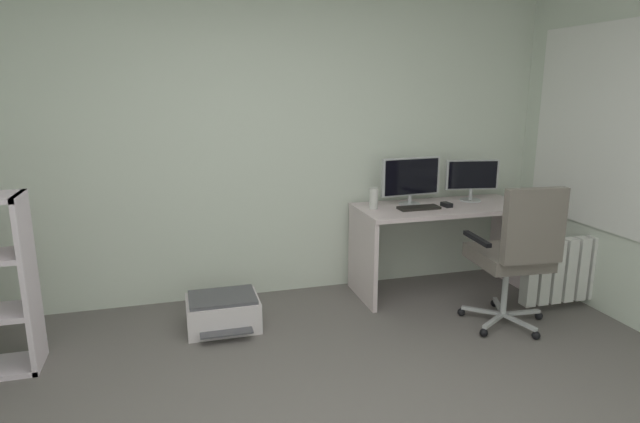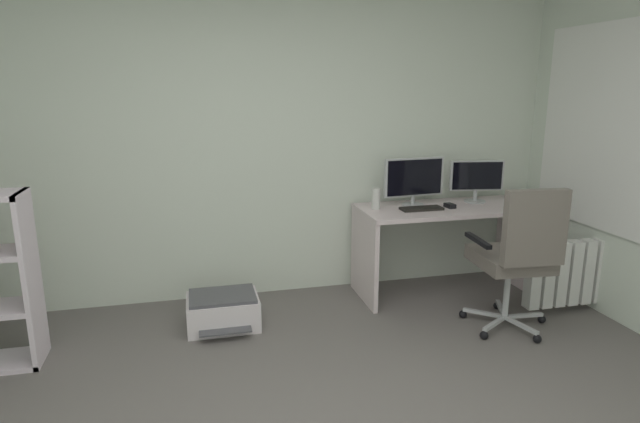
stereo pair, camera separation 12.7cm
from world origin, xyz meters
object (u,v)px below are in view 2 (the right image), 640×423
at_px(computer_mouse, 450,206).
at_px(printer, 223,311).
at_px(office_chair, 518,252).
at_px(radiator, 585,271).
at_px(desktop_speaker, 376,199).
at_px(keyboard, 421,209).
at_px(monitor_main, 414,179).
at_px(monitor_secondary, 476,178).
at_px(desk, 445,230).

distance_m(computer_mouse, printer, 1.99).
bearing_deg(office_chair, radiator, 15.90).
bearing_deg(desktop_speaker, radiator, -23.85).
height_order(keyboard, computer_mouse, computer_mouse).
xyz_separation_m(office_chair, printer, (-2.00, 0.59, -0.48)).
height_order(keyboard, desktop_speaker, desktop_speaker).
xyz_separation_m(monitor_main, monitor_secondary, (0.58, 0.00, -0.02)).
xyz_separation_m(computer_mouse, printer, (-1.87, -0.19, -0.64)).
relative_size(printer, radiator, 0.51).
height_order(desk, office_chair, office_chair).
xyz_separation_m(monitor_secondary, radiator, (0.58, -0.71, -0.64)).
xyz_separation_m(desktop_speaker, printer, (-1.27, -0.29, -0.71)).
bearing_deg(office_chair, computer_mouse, 98.88).
bearing_deg(desk, printer, -172.70).
distance_m(monitor_secondary, office_chair, 1.01).
height_order(monitor_secondary, keyboard, monitor_secondary).
relative_size(desk, desktop_speaker, 8.49).
height_order(desk, monitor_secondary, monitor_secondary).
bearing_deg(monitor_main, office_chair, -67.50).
distance_m(desk, computer_mouse, 0.22).
relative_size(monitor_main, monitor_secondary, 1.16).
relative_size(monitor_main, office_chair, 0.49).
bearing_deg(office_chair, printer, 163.57).
height_order(desk, radiator, desk).
distance_m(monitor_secondary, printer, 2.37).
relative_size(computer_mouse, radiator, 0.10).
bearing_deg(desk, monitor_main, 158.05).
xyz_separation_m(computer_mouse, desktop_speaker, (-0.61, 0.10, 0.07)).
bearing_deg(radiator, desk, 146.00).
height_order(keyboard, radiator, keyboard).
xyz_separation_m(monitor_main, keyboard, (0.00, -0.16, -0.22)).
xyz_separation_m(monitor_secondary, printer, (-2.19, -0.34, -0.84)).
relative_size(monitor_main, computer_mouse, 5.30).
bearing_deg(monitor_main, keyboard, -88.46).
relative_size(computer_mouse, office_chair, 0.09).
distance_m(computer_mouse, office_chair, 0.81).
relative_size(keyboard, radiator, 0.34).
distance_m(keyboard, computer_mouse, 0.26).
bearing_deg(office_chair, monitor_main, 112.50).
bearing_deg(desk, office_chair, -80.88).
xyz_separation_m(desk, office_chair, (0.13, -0.83, 0.05)).
bearing_deg(desk, radiator, -34.00).
relative_size(desktop_speaker, radiator, 0.17).
distance_m(monitor_main, computer_mouse, 0.37).
distance_m(keyboard, office_chair, 0.87).
bearing_deg(keyboard, radiator, -26.07).
relative_size(desk, monitor_main, 2.72).
bearing_deg(computer_mouse, desktop_speaker, 165.23).
bearing_deg(computer_mouse, desk, 97.59).
distance_m(desktop_speaker, radiator, 1.72).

